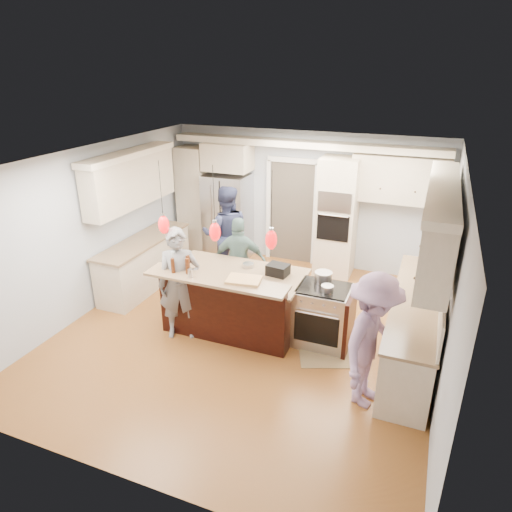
% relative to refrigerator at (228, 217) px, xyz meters
% --- Properties ---
extents(ground_plane, '(6.00, 6.00, 0.00)m').
position_rel_refrigerator_xyz_m(ground_plane, '(1.55, -2.64, -0.90)').
color(ground_plane, '#A8672E').
rests_on(ground_plane, ground).
extents(room_shell, '(5.54, 6.04, 2.72)m').
position_rel_refrigerator_xyz_m(room_shell, '(1.55, -2.64, 0.92)').
color(room_shell, '#B2BCC6').
rests_on(room_shell, ground).
extents(refrigerator, '(0.90, 0.70, 1.80)m').
position_rel_refrigerator_xyz_m(refrigerator, '(0.00, 0.00, 0.00)').
color(refrigerator, '#B7B7BC').
rests_on(refrigerator, ground).
extents(oven_column, '(0.72, 0.69, 2.30)m').
position_rel_refrigerator_xyz_m(oven_column, '(2.30, 0.03, 0.25)').
color(oven_column, beige).
rests_on(oven_column, ground).
extents(back_upper_cabinets, '(5.30, 0.61, 2.54)m').
position_rel_refrigerator_xyz_m(back_upper_cabinets, '(0.80, 0.12, 0.77)').
color(back_upper_cabinets, beige).
rests_on(back_upper_cabinets, ground).
extents(right_counter_run, '(0.64, 3.10, 2.51)m').
position_rel_refrigerator_xyz_m(right_counter_run, '(3.99, -2.34, 0.16)').
color(right_counter_run, beige).
rests_on(right_counter_run, ground).
extents(left_cabinets, '(0.64, 2.30, 2.51)m').
position_rel_refrigerator_xyz_m(left_cabinets, '(-0.89, -1.84, 0.16)').
color(left_cabinets, beige).
rests_on(left_cabinets, ground).
extents(kitchen_island, '(2.10, 1.46, 1.12)m').
position_rel_refrigerator_xyz_m(kitchen_island, '(1.30, -2.57, -0.41)').
color(kitchen_island, black).
rests_on(kitchen_island, ground).
extents(island_range, '(0.82, 0.71, 0.92)m').
position_rel_refrigerator_xyz_m(island_range, '(2.71, -2.49, -0.44)').
color(island_range, '#B7B7BC').
rests_on(island_range, ground).
extents(pendant_lights, '(1.75, 0.15, 1.03)m').
position_rel_refrigerator_xyz_m(pendant_lights, '(1.30, -3.15, 0.90)').
color(pendant_lights, black).
rests_on(pendant_lights, ground).
extents(person_bar_end, '(0.75, 0.64, 1.74)m').
position_rel_refrigerator_xyz_m(person_bar_end, '(0.65, -3.09, -0.03)').
color(person_bar_end, slate).
rests_on(person_bar_end, ground).
extents(person_far_left, '(1.11, 1.01, 1.85)m').
position_rel_refrigerator_xyz_m(person_far_left, '(0.45, -1.04, 0.03)').
color(person_far_left, '#292F50').
rests_on(person_far_left, ground).
extents(person_far_right, '(0.97, 0.60, 1.55)m').
position_rel_refrigerator_xyz_m(person_far_right, '(1.05, -1.79, -0.13)').
color(person_far_right, slate).
rests_on(person_far_right, ground).
extents(person_range_side, '(0.90, 1.24, 1.73)m').
position_rel_refrigerator_xyz_m(person_range_side, '(3.53, -3.55, -0.03)').
color(person_range_side, '#9977A0').
rests_on(person_range_side, ground).
extents(floor_rug, '(1.06, 1.26, 0.01)m').
position_rel_refrigerator_xyz_m(floor_rug, '(2.75, -2.61, -0.89)').
color(floor_rug, '#8F7C4E').
rests_on(floor_rug, ground).
extents(water_bottle, '(0.08, 0.08, 0.30)m').
position_rel_refrigerator_xyz_m(water_bottle, '(0.62, -3.15, 0.37)').
color(water_bottle, silver).
rests_on(water_bottle, kitchen_island).
extents(beer_bottle_a, '(0.07, 0.07, 0.22)m').
position_rel_refrigerator_xyz_m(beer_bottle_a, '(0.65, -3.23, 0.33)').
color(beer_bottle_a, '#4A210D').
rests_on(beer_bottle_a, kitchen_island).
extents(beer_bottle_b, '(0.08, 0.08, 0.23)m').
position_rel_refrigerator_xyz_m(beer_bottle_b, '(0.86, -3.18, 0.34)').
color(beer_bottle_b, '#4A210D').
rests_on(beer_bottle_b, kitchen_island).
extents(beer_bottle_c, '(0.07, 0.07, 0.23)m').
position_rel_refrigerator_xyz_m(beer_bottle_c, '(0.81, -3.08, 0.34)').
color(beer_bottle_c, '#4A210D').
rests_on(beer_bottle_c, kitchen_island).
extents(drink_can, '(0.08, 0.08, 0.13)m').
position_rel_refrigerator_xyz_m(drink_can, '(0.95, -3.28, 0.28)').
color(drink_can, '#B7B7BC').
rests_on(drink_can, kitchen_island).
extents(cutting_board, '(0.51, 0.39, 0.04)m').
position_rel_refrigerator_xyz_m(cutting_board, '(1.69, -3.11, 0.24)').
color(cutting_board, tan).
rests_on(cutting_board, kitchen_island).
extents(pot_large, '(0.26, 0.26, 0.15)m').
position_rel_refrigerator_xyz_m(pot_large, '(2.62, -2.31, 0.10)').
color(pot_large, '#B7B7BC').
rests_on(pot_large, island_range).
extents(pot_small, '(0.18, 0.18, 0.09)m').
position_rel_refrigerator_xyz_m(pot_small, '(2.75, -2.60, 0.06)').
color(pot_small, '#B7B7BC').
rests_on(pot_small, island_range).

